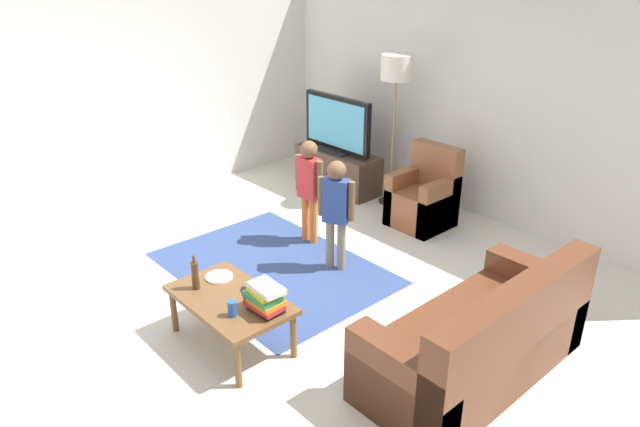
# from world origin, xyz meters

# --- Properties ---
(ground) EXTENTS (7.80, 7.80, 0.00)m
(ground) POSITION_xyz_m (0.00, 0.00, 0.00)
(ground) COLOR beige
(wall_back) EXTENTS (6.00, 0.12, 2.70)m
(wall_back) POSITION_xyz_m (0.00, 3.00, 1.35)
(wall_back) COLOR silver
(wall_back) RESTS_ON ground
(wall_left) EXTENTS (0.12, 6.00, 2.70)m
(wall_left) POSITION_xyz_m (-3.00, 0.00, 1.35)
(wall_left) COLOR silver
(wall_left) RESTS_ON ground
(area_rug) EXTENTS (2.20, 1.60, 0.01)m
(area_rug) POSITION_xyz_m (-0.42, 0.36, 0.00)
(area_rug) COLOR #33477A
(area_rug) RESTS_ON ground
(tv_stand) EXTENTS (1.20, 0.44, 0.50)m
(tv_stand) POSITION_xyz_m (-1.56, 2.30, 0.24)
(tv_stand) COLOR #4C3828
(tv_stand) RESTS_ON ground
(tv) EXTENTS (1.10, 0.28, 0.71)m
(tv) POSITION_xyz_m (-1.56, 2.28, 0.85)
(tv) COLOR black
(tv) RESTS_ON tv_stand
(couch) EXTENTS (0.80, 1.80, 0.86)m
(couch) POSITION_xyz_m (1.84, 0.50, 0.29)
(couch) COLOR brown
(couch) RESTS_ON ground
(armchair) EXTENTS (0.60, 0.60, 0.90)m
(armchair) POSITION_xyz_m (-0.09, 2.26, 0.30)
(armchair) COLOR brown
(armchair) RESTS_ON ground
(floor_lamp) EXTENTS (0.36, 0.36, 1.78)m
(floor_lamp) POSITION_xyz_m (-0.77, 2.45, 1.54)
(floor_lamp) COLOR #262626
(floor_lamp) RESTS_ON ground
(child_near_tv) EXTENTS (0.37, 0.18, 1.11)m
(child_near_tv) POSITION_xyz_m (-0.63, 1.02, 0.67)
(child_near_tv) COLOR orange
(child_near_tv) RESTS_ON ground
(child_center) EXTENTS (0.34, 0.21, 1.10)m
(child_center) POSITION_xyz_m (-0.02, 0.82, 0.66)
(child_center) COLOR gray
(child_center) RESTS_ON ground
(coffee_table) EXTENTS (1.00, 0.60, 0.42)m
(coffee_table) POSITION_xyz_m (0.32, -0.60, 0.37)
(coffee_table) COLOR brown
(coffee_table) RESTS_ON ground
(book_stack) EXTENTS (0.30, 0.23, 0.21)m
(book_stack) POSITION_xyz_m (0.64, -0.51, 0.53)
(book_stack) COLOR black
(book_stack) RESTS_ON coffee_table
(bottle) EXTENTS (0.06, 0.06, 0.29)m
(bottle) POSITION_xyz_m (0.04, -0.72, 0.54)
(bottle) COLOR #4C3319
(bottle) RESTS_ON coffee_table
(tv_remote) EXTENTS (0.18, 0.11, 0.02)m
(tv_remote) POSITION_xyz_m (0.37, -0.48, 0.43)
(tv_remote) COLOR black
(tv_remote) RESTS_ON coffee_table
(soda_can) EXTENTS (0.07, 0.07, 0.12)m
(soda_can) POSITION_xyz_m (0.54, -0.72, 0.48)
(soda_can) COLOR #2659B2
(soda_can) RESTS_ON coffee_table
(plate) EXTENTS (0.22, 0.22, 0.02)m
(plate) POSITION_xyz_m (0.02, -0.50, 0.43)
(plate) COLOR white
(plate) RESTS_ON coffee_table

